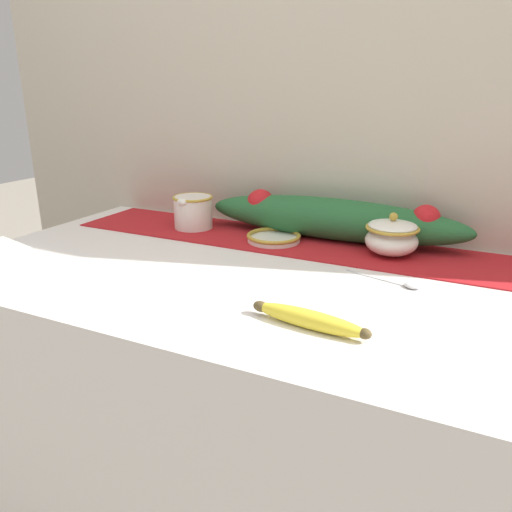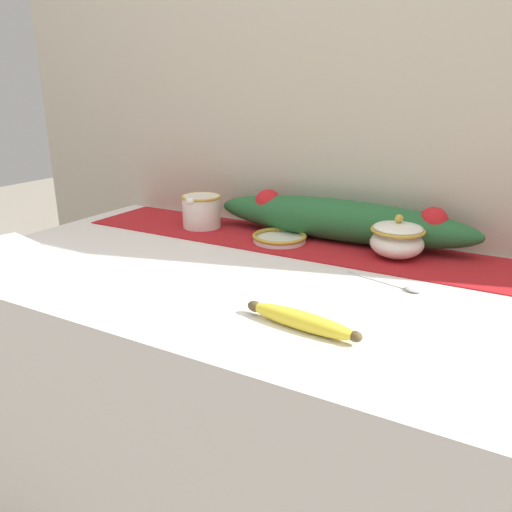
# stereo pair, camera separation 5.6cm
# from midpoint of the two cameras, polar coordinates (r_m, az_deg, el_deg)

# --- Properties ---
(countertop) EXTENTS (1.54, 0.75, 0.91)m
(countertop) POSITION_cam_midpoint_polar(r_m,az_deg,el_deg) (1.31, 1.72, -21.47)
(countertop) COLOR silver
(countertop) RESTS_ON ground_plane
(back_wall) EXTENTS (2.34, 0.04, 2.40)m
(back_wall) POSITION_cam_midpoint_polar(r_m,az_deg,el_deg) (1.37, 9.04, 14.28)
(back_wall) COLOR #B7AD99
(back_wall) RESTS_ON ground_plane
(table_runner) EXTENTS (1.42, 0.24, 0.00)m
(table_runner) POSITION_cam_midpoint_polar(r_m,az_deg,el_deg) (1.28, 6.38, 1.15)
(table_runner) COLOR #A8191E
(table_runner) RESTS_ON countertop
(cream_pitcher) EXTENTS (0.11, 0.13, 0.10)m
(cream_pitcher) POSITION_cam_midpoint_polar(r_m,az_deg,el_deg) (1.44, -8.30, 5.15)
(cream_pitcher) COLOR white
(cream_pitcher) RESTS_ON countertop
(sugar_bowl) EXTENTS (0.13, 0.13, 0.10)m
(sugar_bowl) POSITION_cam_midpoint_polar(r_m,az_deg,el_deg) (1.23, 13.99, 2.15)
(sugar_bowl) COLOR white
(sugar_bowl) RESTS_ON countertop
(small_dish) EXTENTS (0.14, 0.14, 0.02)m
(small_dish) POSITION_cam_midpoint_polar(r_m,az_deg,el_deg) (1.31, 0.81, 2.13)
(small_dish) COLOR white
(small_dish) RESTS_ON countertop
(banana) EXTENTS (0.22, 0.06, 0.03)m
(banana) POSITION_cam_midpoint_polar(r_m,az_deg,el_deg) (0.85, 4.15, -7.22)
(banana) COLOR yellow
(banana) RESTS_ON countertop
(spoon) EXTENTS (0.17, 0.06, 0.01)m
(spoon) POSITION_cam_midpoint_polar(r_m,az_deg,el_deg) (1.06, 15.26, -3.17)
(spoon) COLOR silver
(spoon) RESTS_ON countertop
(poinsettia_garland) EXTENTS (0.71, 0.12, 0.12)m
(poinsettia_garland) POSITION_cam_midpoint_polar(r_m,az_deg,el_deg) (1.33, 7.40, 4.34)
(poinsettia_garland) COLOR #235B2D
(poinsettia_garland) RESTS_ON countertop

